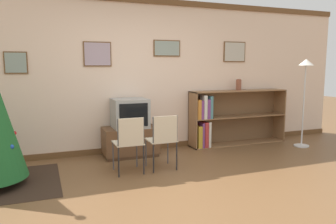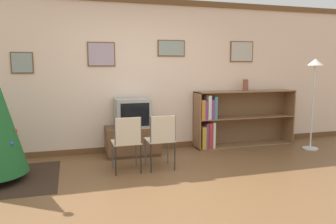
{
  "view_description": "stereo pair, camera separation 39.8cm",
  "coord_description": "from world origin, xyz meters",
  "px_view_note": "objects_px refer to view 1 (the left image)",
  "views": [
    {
      "loc": [
        -1.57,
        -3.52,
        1.53
      ],
      "look_at": [
        0.24,
        1.16,
        0.82
      ],
      "focal_mm": 35.0,
      "sensor_mm": 36.0,
      "label": 1
    },
    {
      "loc": [
        -1.2,
        -3.65,
        1.53
      ],
      "look_at": [
        0.24,
        1.16,
        0.82
      ],
      "focal_mm": 35.0,
      "sensor_mm": 36.0,
      "label": 2
    }
  ],
  "objects_px": {
    "folding_chair_left": "(129,141)",
    "vase": "(239,85)",
    "folding_chair_right": "(163,138)",
    "tv_console": "(130,141)",
    "standing_lamp": "(305,80)",
    "television": "(130,113)",
    "bookshelf": "(223,119)"
  },
  "relations": [
    {
      "from": "tv_console",
      "to": "standing_lamp",
      "type": "relative_size",
      "value": 0.55
    },
    {
      "from": "television",
      "to": "standing_lamp",
      "type": "relative_size",
      "value": 0.35
    },
    {
      "from": "bookshelf",
      "to": "standing_lamp",
      "type": "relative_size",
      "value": 1.21
    },
    {
      "from": "folding_chair_left",
      "to": "vase",
      "type": "distance_m",
      "value": 2.78
    },
    {
      "from": "bookshelf",
      "to": "vase",
      "type": "xyz_separation_m",
      "value": [
        0.34,
        0.02,
        0.65
      ]
    },
    {
      "from": "television",
      "to": "bookshelf",
      "type": "distance_m",
      "value": 1.9
    },
    {
      "from": "tv_console",
      "to": "folding_chair_left",
      "type": "xyz_separation_m",
      "value": [
        -0.25,
        -0.93,
        0.22
      ]
    },
    {
      "from": "tv_console",
      "to": "folding_chair_right",
      "type": "height_order",
      "value": "folding_chair_right"
    },
    {
      "from": "television",
      "to": "bookshelf",
      "type": "height_order",
      "value": "bookshelf"
    },
    {
      "from": "tv_console",
      "to": "standing_lamp",
      "type": "xyz_separation_m",
      "value": [
        3.22,
        -0.55,
        1.02
      ]
    },
    {
      "from": "folding_chair_right",
      "to": "vase",
      "type": "xyz_separation_m",
      "value": [
        1.97,
        1.06,
        0.69
      ]
    },
    {
      "from": "vase",
      "to": "folding_chair_left",
      "type": "bearing_deg",
      "value": -156.84
    },
    {
      "from": "vase",
      "to": "television",
      "type": "bearing_deg",
      "value": -176.59
    },
    {
      "from": "standing_lamp",
      "to": "tv_console",
      "type": "bearing_deg",
      "value": 170.26
    },
    {
      "from": "vase",
      "to": "standing_lamp",
      "type": "height_order",
      "value": "standing_lamp"
    },
    {
      "from": "vase",
      "to": "tv_console",
      "type": "bearing_deg",
      "value": -176.66
    },
    {
      "from": "standing_lamp",
      "to": "folding_chair_left",
      "type": "bearing_deg",
      "value": -173.8
    },
    {
      "from": "television",
      "to": "standing_lamp",
      "type": "xyz_separation_m",
      "value": [
        3.22,
        -0.55,
        0.53
      ]
    },
    {
      "from": "television",
      "to": "bookshelf",
      "type": "bearing_deg",
      "value": 3.32
    },
    {
      "from": "folding_chair_left",
      "to": "vase",
      "type": "bearing_deg",
      "value": 23.16
    },
    {
      "from": "folding_chair_left",
      "to": "bookshelf",
      "type": "bearing_deg",
      "value": 25.91
    },
    {
      "from": "folding_chair_right",
      "to": "vase",
      "type": "height_order",
      "value": "vase"
    },
    {
      "from": "folding_chair_left",
      "to": "vase",
      "type": "xyz_separation_m",
      "value": [
        2.48,
        1.06,
        0.69
      ]
    },
    {
      "from": "folding_chair_right",
      "to": "bookshelf",
      "type": "height_order",
      "value": "bookshelf"
    },
    {
      "from": "folding_chair_left",
      "to": "standing_lamp",
      "type": "xyz_separation_m",
      "value": [
        3.48,
        0.38,
        0.8
      ]
    },
    {
      "from": "folding_chair_left",
      "to": "folding_chair_right",
      "type": "bearing_deg",
      "value": 0.0
    },
    {
      "from": "television",
      "to": "folding_chair_right",
      "type": "distance_m",
      "value": 1.0
    },
    {
      "from": "folding_chair_right",
      "to": "vase",
      "type": "distance_m",
      "value": 2.35
    },
    {
      "from": "folding_chair_right",
      "to": "standing_lamp",
      "type": "bearing_deg",
      "value": 7.24
    },
    {
      "from": "folding_chair_right",
      "to": "vase",
      "type": "bearing_deg",
      "value": 28.25
    },
    {
      "from": "television",
      "to": "standing_lamp",
      "type": "bearing_deg",
      "value": -9.7
    },
    {
      "from": "folding_chair_right",
      "to": "standing_lamp",
      "type": "height_order",
      "value": "standing_lamp"
    }
  ]
}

